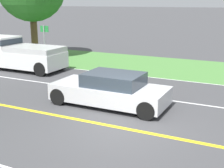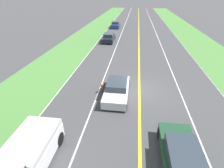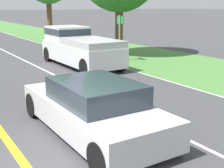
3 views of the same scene
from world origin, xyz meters
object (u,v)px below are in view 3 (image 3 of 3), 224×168
object	(u,v)px
ego_car	(93,108)
dog	(150,110)
street_sign	(120,33)
pickup_truck	(78,46)

from	to	relation	value
ego_car	dog	xyz separation A→B (m)	(1.24, -0.59, -0.09)
ego_car	dog	distance (m)	1.38
ego_car	street_sign	distance (m)	9.76
ego_car	street_sign	bearing A→B (deg)	52.78
dog	pickup_truck	xyz separation A→B (m)	(2.33, 8.61, 0.42)
dog	pickup_truck	distance (m)	8.93
pickup_truck	street_sign	xyz separation A→B (m)	(2.30, -0.29, 0.60)
pickup_truck	street_sign	size ratio (longest dim) A/B	2.22
pickup_truck	dog	bearing A→B (deg)	-105.15
dog	street_sign	xyz separation A→B (m)	(4.63, 8.32, 1.02)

